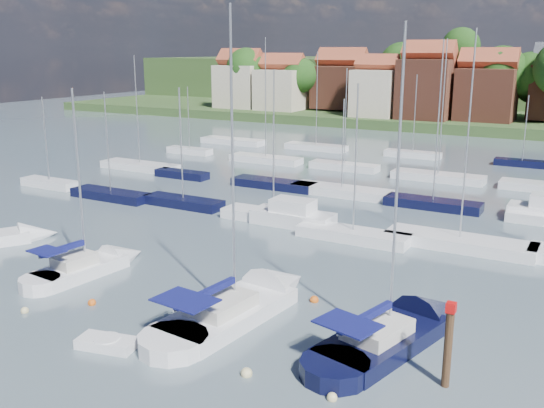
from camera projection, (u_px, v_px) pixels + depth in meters
The scene contains 14 objects.
ground at pixel (421, 186), 65.17m from camera, with size 260.00×260.00×0.00m, color #4F616C.
sailboat_left at pixel (93, 266), 40.03m from camera, with size 3.52×9.72×13.02m.
sailboat_centre at pixel (249, 303), 34.28m from camera, with size 4.92×13.61×17.99m.
sailboat_navy at pixel (400, 331), 30.88m from camera, with size 6.14×12.61×16.87m.
sailboat_far at pixel (0, 239), 45.92m from camera, with size 6.93×9.11×12.32m.
tender at pixel (107, 343), 29.84m from camera, with size 3.13×1.92×0.63m.
timber_piling at pixel (446, 367), 26.25m from camera, with size 0.40×0.40×6.18m.
buoy_b at pixel (25, 312), 33.90m from camera, with size 0.44×0.44×0.44m, color beige.
buoy_c at pixel (92, 305), 34.95m from camera, with size 0.48×0.48×0.48m, color #D85914.
buoy_d at pixel (246, 375), 27.35m from camera, with size 0.55×0.55×0.55m, color beige.
buoy_e at pixel (314, 302), 35.36m from camera, with size 0.52×0.52×0.52m, color #D85914.
buoy_f at pixel (332, 400), 25.45m from camera, with size 0.45×0.45×0.45m, color beige.
marina_field at pixel (427, 193), 60.06m from camera, with size 79.62×41.41×15.93m.
far_shore_town at pixel (542, 92), 141.44m from camera, with size 212.46×90.00×22.27m.
Camera 1 is at (16.86, -23.42, 14.29)m, focal length 40.00 mm.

